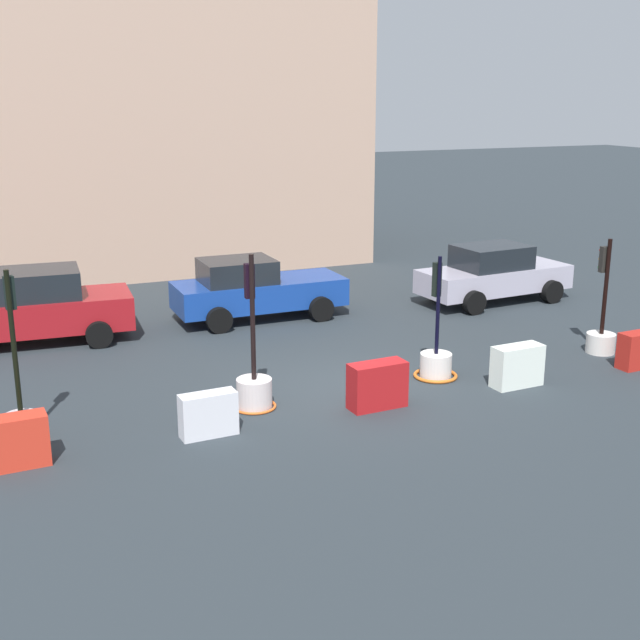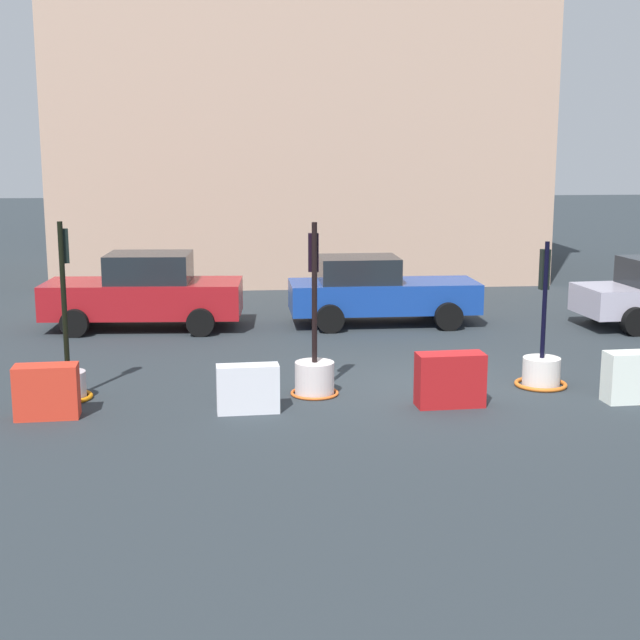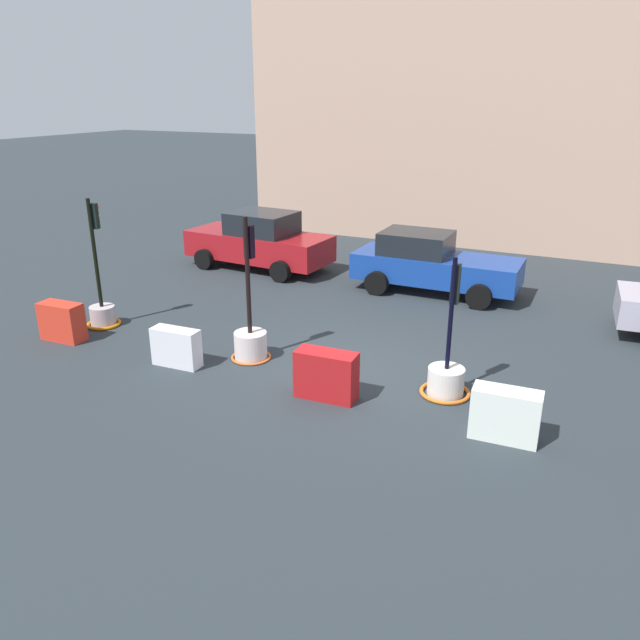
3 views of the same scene
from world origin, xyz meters
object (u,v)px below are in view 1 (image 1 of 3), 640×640
(traffic_light_0, at_px, (21,415))
(construction_barrier_4, at_px, (640,350))
(construction_barrier_1, at_px, (208,415))
(car_red_compact, at_px, (35,308))
(traffic_light_2, at_px, (436,360))
(traffic_light_3, at_px, (601,331))
(construction_barrier_0, at_px, (16,442))
(traffic_light_1, at_px, (254,384))
(construction_barrier_3, at_px, (517,366))
(car_blue_estate, at_px, (255,289))
(car_silver_hatchback, at_px, (493,274))
(construction_barrier_2, at_px, (377,385))

(traffic_light_0, relative_size, construction_barrier_4, 2.91)
(construction_barrier_1, height_order, car_red_compact, car_red_compact)
(traffic_light_2, bearing_deg, traffic_light_3, -0.15)
(construction_barrier_0, bearing_deg, car_red_compact, 82.69)
(traffic_light_1, distance_m, construction_barrier_3, 5.40)
(car_red_compact, bearing_deg, traffic_light_3, -26.70)
(traffic_light_3, xyz_separation_m, construction_barrier_3, (-3.13, -1.11, -0.07))
(traffic_light_3, relative_size, car_blue_estate, 0.59)
(construction_barrier_4, bearing_deg, traffic_light_2, 164.94)
(construction_barrier_0, distance_m, car_blue_estate, 9.47)
(traffic_light_1, bearing_deg, car_silver_hatchback, 29.88)
(construction_barrier_1, relative_size, car_red_compact, 0.22)
(construction_barrier_2, xyz_separation_m, construction_barrier_3, (3.16, -0.06, -0.02))
(construction_barrier_0, bearing_deg, construction_barrier_3, -0.21)
(traffic_light_3, relative_size, construction_barrier_1, 2.61)
(traffic_light_0, relative_size, car_red_compact, 0.65)
(traffic_light_2, relative_size, construction_barrier_3, 2.39)
(traffic_light_2, bearing_deg, traffic_light_1, -177.93)
(construction_barrier_2, relative_size, construction_barrier_3, 1.04)
(traffic_light_1, distance_m, car_blue_estate, 6.39)
(traffic_light_3, distance_m, construction_barrier_1, 9.66)
(traffic_light_1, height_order, car_silver_hatchback, traffic_light_1)
(construction_barrier_0, height_order, car_blue_estate, car_blue_estate)
(construction_barrier_1, distance_m, car_red_compact, 7.41)
(construction_barrier_0, bearing_deg, traffic_light_2, 7.37)
(traffic_light_0, xyz_separation_m, construction_barrier_3, (9.47, -1.10, -0.04))
(construction_barrier_1, xyz_separation_m, car_red_compact, (-2.25, 7.05, 0.46))
(traffic_light_2, bearing_deg, car_silver_hatchback, 45.75)
(traffic_light_1, relative_size, traffic_light_3, 1.12)
(car_red_compact, distance_m, car_blue_estate, 5.49)
(car_red_compact, bearing_deg, construction_barrier_1, -72.29)
(construction_barrier_3, bearing_deg, construction_barrier_4, -1.23)
(construction_barrier_0, distance_m, car_silver_hatchback, 14.56)
(traffic_light_0, height_order, construction_barrier_4, traffic_light_0)
(construction_barrier_4, bearing_deg, traffic_light_0, 174.71)
(traffic_light_3, relative_size, construction_barrier_3, 2.44)
(construction_barrier_0, height_order, construction_barrier_3, construction_barrier_3)
(construction_barrier_1, height_order, construction_barrier_3, construction_barrier_3)
(car_silver_hatchback, height_order, car_blue_estate, car_silver_hatchback)
(car_red_compact, bearing_deg, construction_barrier_0, -97.31)
(car_red_compact, bearing_deg, traffic_light_0, -97.21)
(traffic_light_2, distance_m, construction_barrier_3, 1.67)
(traffic_light_2, bearing_deg, construction_barrier_0, -172.63)
(car_silver_hatchback, height_order, car_red_compact, car_red_compact)
(traffic_light_3, xyz_separation_m, construction_barrier_4, (0.05, -1.18, -0.10))
(construction_barrier_4, relative_size, car_blue_estate, 0.23)
(traffic_light_0, height_order, traffic_light_1, traffic_light_0)
(traffic_light_0, distance_m, car_red_compact, 6.02)
(traffic_light_2, xyz_separation_m, traffic_light_3, (4.37, -0.01, 0.13))
(traffic_light_2, distance_m, construction_barrier_1, 5.34)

